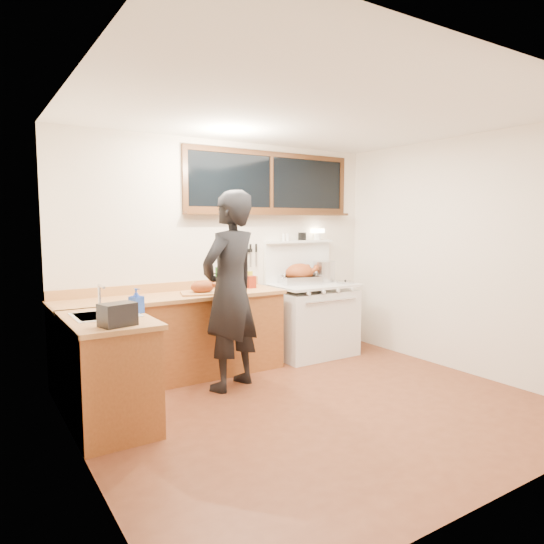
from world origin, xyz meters
TOP-DOWN VIEW (x-y plane):
  - ground_plane at (0.00, 0.00)m, footprint 4.00×3.50m
  - room_shell at (0.00, 0.00)m, footprint 4.10×3.60m
  - counter_back at (-0.80, 1.45)m, footprint 2.44×0.64m
  - counter_left at (-1.70, 0.62)m, footprint 0.64×1.09m
  - sink_unit at (-1.68, 0.70)m, footprint 0.50×0.45m
  - vintage_stove at (1.00, 1.41)m, footprint 1.02×0.74m
  - back_window at (0.60, 1.72)m, footprint 2.32×0.13m
  - left_doorway at (-1.99, -0.55)m, footprint 0.02×1.04m
  - knife_strip at (0.12, 1.73)m, footprint 0.52×0.03m
  - man at (-0.42, 0.88)m, footprint 0.85×0.71m
  - soap_bottle at (-1.43, 0.66)m, footprint 0.13×0.13m
  - toaster at (-1.70, 0.24)m, footprint 0.28×0.23m
  - cutting_board at (-0.50, 1.36)m, footprint 0.52×0.45m
  - roast_turkey at (0.86, 1.48)m, footprint 0.53×0.45m
  - stockpot at (1.25, 1.48)m, footprint 0.30×0.30m
  - saucepan at (1.10, 1.54)m, footprint 0.17×0.28m
  - pot_lid at (1.40, 1.24)m, footprint 0.27×0.27m
  - coffee_tin at (0.16, 1.47)m, footprint 0.10×0.08m
  - pitcher at (-0.16, 1.65)m, footprint 0.10×0.10m
  - bottle_cluster at (0.01, 1.63)m, footprint 0.49×0.07m

SIDE VIEW (x-z plane):
  - ground_plane at x=0.00m, z-range -0.02..0.00m
  - counter_left at x=-1.70m, z-range 0.00..0.90m
  - counter_back at x=-0.80m, z-range -0.05..0.95m
  - vintage_stove at x=1.00m, z-range -0.32..1.26m
  - sink_unit at x=-1.68m, z-range 0.66..1.03m
  - pot_lid at x=1.40m, z-range 0.89..0.93m
  - cutting_board at x=-0.50m, z-range 0.88..1.03m
  - saucepan at x=1.10m, z-range 0.90..1.02m
  - coffee_tin at x=0.16m, z-range 0.90..1.04m
  - toaster at x=-1.70m, z-range 0.90..1.07m
  - pitcher at x=-0.16m, z-range 0.90..1.07m
  - man at x=-0.42m, z-range 0.00..1.98m
  - roast_turkey at x=0.86m, z-range 0.88..1.13m
  - soap_bottle at x=-1.43m, z-range 0.90..1.11m
  - bottle_cluster at x=0.01m, z-range 0.88..1.18m
  - stockpot at x=1.25m, z-range 0.90..1.17m
  - left_doorway at x=-1.99m, z-range 0.00..2.17m
  - knife_strip at x=0.12m, z-range 1.17..1.45m
  - room_shell at x=0.00m, z-range 0.32..2.97m
  - back_window at x=0.60m, z-range 1.68..2.45m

